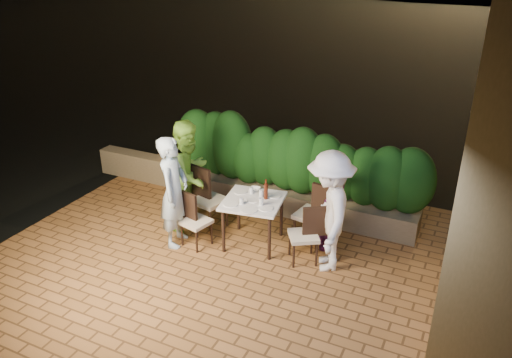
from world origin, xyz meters
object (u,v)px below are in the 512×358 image
Objects in this scene: chair_left_back at (210,199)px; chair_right_front at (304,235)px; dining_table at (253,222)px; chair_left_front at (196,221)px; diner_white at (329,212)px; parapet_lamp at (172,157)px; beer_bottle at (266,189)px; diner_green at (190,174)px; chair_right_back at (313,214)px; diner_purple at (334,200)px; bowl at (255,189)px; diner_blue at (174,192)px.

chair_left_back is 1.16× the size of chair_right_front.
chair_left_back is at bearing 169.56° from dining_table.
chair_left_back is at bearing 112.95° from chair_left_front.
parapet_lamp is (-3.50, 1.33, -0.31)m from diner_white.
chair_right_front is at bearing 24.25° from chair_left_front.
beer_bottle is 0.36× the size of chair_right_front.
diner_green is at bearing -116.85° from diner_white.
diner_white is at bearing 138.62° from chair_right_back.
chair_right_back is at bearing 26.13° from dining_table.
chair_left_front is 2.08m from diner_purple.
bowl is 0.16× the size of chair_right_back.
chair_right_front is 0.50× the size of diner_white.
beer_bottle is 0.18× the size of diner_green.
diner_green is at bearing 17.82° from chair_right_back.
diner_purple reaches higher than parapet_lamp.
chair_left_front is (-0.91, -0.52, -0.49)m from beer_bottle.
beer_bottle is 1.08m from chair_left_back.
chair_right_front is (0.70, -0.23, -0.47)m from beer_bottle.
chair_right_front is 0.56× the size of diner_purple.
chair_right_back is 0.58× the size of diner_green.
dining_table is at bearing -79.83° from diner_blue.
dining_table is 1.27m from diner_blue.
diner_green is at bearing 174.53° from dining_table.
dining_table is at bearing 35.82° from chair_right_back.
beer_bottle is at bearing -78.05° from diner_blue.
parapet_lamp is (-2.30, 1.23, 0.20)m from dining_table.
dining_table is 0.83× the size of chair_right_back.
chair_right_back is 7.33× the size of parapet_lamp.
chair_left_back is (-0.73, -0.15, -0.27)m from bowl.
chair_left_front is 0.83× the size of chair_left_back.
chair_right_back is (0.81, 0.40, 0.14)m from dining_table.
chair_right_back is at bearing 21.81° from chair_left_back.
diner_blue reaches higher than dining_table.
bowl is 0.80m from chair_left_back.
beer_bottle is 1.01m from diner_purple.
diner_blue is at bearing -90.74° from diner_purple.
chair_right_back reaches higher than dining_table.
diner_green reaches higher than diner_purple.
diner_blue is 2.31m from diner_white.
parapet_lamp is (-1.54, 1.64, 0.15)m from chair_left_front.
bowl is 1.11m from chair_right_front.
chair_left_front is at bearing -21.50° from chair_right_front.
diner_purple is (1.10, 0.45, 0.40)m from dining_table.
diner_blue is (-0.22, -0.63, 0.36)m from chair_left_back.
chair_left_back reaches higher than chair_left_front.
bowl is at bearing -23.04° from parapet_lamp.
diner_white reaches higher than bowl.
bowl is 1.02m from chair_left_front.
chair_left_back is at bearing -105.21° from diner_purple.
dining_table is 1.30m from diner_white.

